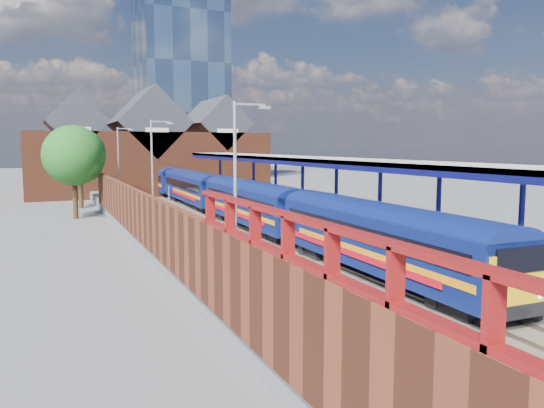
# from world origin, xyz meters

# --- Properties ---
(ground) EXTENTS (240.00, 240.00, 0.00)m
(ground) POSITION_xyz_m (0.00, 30.00, 0.00)
(ground) COLOR #5B5B5E
(ground) RESTS_ON ground
(ballast_bed) EXTENTS (6.00, 76.00, 0.06)m
(ballast_bed) POSITION_xyz_m (0.00, 20.00, 0.03)
(ballast_bed) COLOR #473D33
(ballast_bed) RESTS_ON ground
(rails) EXTENTS (4.51, 76.00, 0.14)m
(rails) POSITION_xyz_m (0.00, 20.00, 0.12)
(rails) COLOR slate
(rails) RESTS_ON ground
(left_platform) EXTENTS (5.00, 76.00, 1.00)m
(left_platform) POSITION_xyz_m (-5.50, 20.00, 0.50)
(left_platform) COLOR #565659
(left_platform) RESTS_ON ground
(right_platform) EXTENTS (6.00, 76.00, 1.00)m
(right_platform) POSITION_xyz_m (6.00, 20.00, 0.50)
(right_platform) COLOR #565659
(right_platform) RESTS_ON ground
(coping_left) EXTENTS (0.30, 76.00, 0.05)m
(coping_left) POSITION_xyz_m (-3.15, 20.00, 1.02)
(coping_left) COLOR silver
(coping_left) RESTS_ON left_platform
(coping_right) EXTENTS (0.30, 76.00, 0.05)m
(coping_right) POSITION_xyz_m (3.15, 20.00, 1.02)
(coping_right) COLOR silver
(coping_right) RESTS_ON right_platform
(yellow_line) EXTENTS (0.14, 76.00, 0.01)m
(yellow_line) POSITION_xyz_m (-3.75, 20.00, 1.01)
(yellow_line) COLOR yellow
(yellow_line) RESTS_ON left_platform
(train) EXTENTS (3.08, 65.94, 3.45)m
(train) POSITION_xyz_m (1.49, 32.67, 2.12)
(train) COLOR navy
(train) RESTS_ON ground
(canopy) EXTENTS (4.50, 52.00, 4.48)m
(canopy) POSITION_xyz_m (5.48, 21.95, 5.25)
(canopy) COLOR #0E0F52
(canopy) RESTS_ON right_platform
(lamp_post_b) EXTENTS (1.48, 0.18, 7.00)m
(lamp_post_b) POSITION_xyz_m (-6.36, 6.00, 4.99)
(lamp_post_b) COLOR #A5A8AA
(lamp_post_b) RESTS_ON left_platform
(lamp_post_c) EXTENTS (1.48, 0.18, 7.00)m
(lamp_post_c) POSITION_xyz_m (-6.36, 22.00, 4.99)
(lamp_post_c) COLOR #A5A8AA
(lamp_post_c) RESTS_ON left_platform
(lamp_post_d) EXTENTS (1.48, 0.18, 7.00)m
(lamp_post_d) POSITION_xyz_m (-6.36, 38.00, 4.99)
(lamp_post_d) COLOR #A5A8AA
(lamp_post_d) RESTS_ON left_platform
(platform_sign) EXTENTS (0.55, 0.08, 2.50)m
(platform_sign) POSITION_xyz_m (-5.00, 24.00, 2.69)
(platform_sign) COLOR #A5A8AA
(platform_sign) RESTS_ON left_platform
(brick_wall) EXTENTS (0.35, 50.00, 3.86)m
(brick_wall) POSITION_xyz_m (-8.10, 13.54, 2.45)
(brick_wall) COLOR #612B19
(brick_wall) RESTS_ON left_platform
(station_building) EXTENTS (30.00, 12.12, 13.78)m
(station_building) POSITION_xyz_m (0.00, 58.00, 5.45)
(station_building) COLOR #612B19
(station_building) RESTS_ON ground
(glass_tower) EXTENTS (14.20, 14.20, 40.30)m
(glass_tower) POSITION_xyz_m (10.00, 80.00, 20.20)
(glass_tower) COLOR #445875
(glass_tower) RESTS_ON ground
(tree_near) EXTENTS (5.20, 5.20, 8.10)m
(tree_near) POSITION_xyz_m (-10.35, 35.91, 5.35)
(tree_near) COLOR #382314
(tree_near) RESTS_ON ground
(tree_far) EXTENTS (5.20, 5.20, 8.10)m
(tree_far) POSITION_xyz_m (-9.35, 43.91, 5.35)
(tree_far) COLOR #382314
(tree_far) RESTS_ON ground
(parked_car_dark) EXTENTS (4.74, 2.63, 1.30)m
(parked_car_dark) POSITION_xyz_m (7.45, 11.69, 1.65)
(parked_car_dark) COLOR black
(parked_car_dark) RESTS_ON right_platform
(parked_car_blue) EXTENTS (5.24, 3.60, 1.33)m
(parked_car_blue) POSITION_xyz_m (6.68, 21.95, 1.67)
(parked_car_blue) COLOR navy
(parked_car_blue) RESTS_ON right_platform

